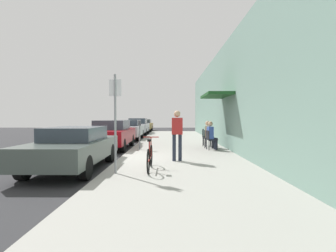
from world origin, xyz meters
The scene contains 17 objects.
ground_plane centered at (0.00, 0.00, 0.00)m, with size 60.00×60.00×0.00m, color #2D2D30.
sidewalk_slab centered at (2.25, 2.00, 0.06)m, with size 4.50×32.00×0.12m, color #9E9B93.
building_facade centered at (4.64, 2.00, 2.59)m, with size 1.40×32.00×5.19m.
parked_car_0 centered at (-1.10, -1.61, 0.69)m, with size 1.80×4.40×1.29m.
parked_car_1 centered at (-1.10, 3.62, 0.75)m, with size 1.80×4.40×1.44m.
parked_car_2 centered at (-1.10, 9.14, 0.73)m, with size 1.80×4.40×1.40m.
parked_car_3 centered at (-1.10, 14.61, 0.76)m, with size 1.80×4.40×1.49m.
parked_car_4 centered at (-1.10, 20.15, 0.70)m, with size 1.80×4.40×1.34m.
parking_meter centered at (0.45, 2.39, 0.89)m, with size 0.12×0.10×1.32m.
street_sign centered at (0.40, -2.71, 1.64)m, with size 0.32×0.06×2.60m.
bicycle_0 centered at (1.27, -2.30, 0.48)m, with size 0.46×1.71×0.90m.
cafe_chair_0 centered at (3.67, 2.29, 0.62)m, with size 0.50×0.50×0.87m.
seated_patron_0 centered at (3.72, 2.30, 0.82)m, with size 0.46×0.40×1.29m.
cafe_chair_1 centered at (3.67, 3.14, 0.62)m, with size 0.53×0.53×0.87m.
seated_patron_1 centered at (3.73, 3.12, 0.82)m, with size 0.49×0.44×1.29m.
cafe_chair_2 centered at (3.67, 3.89, 0.62)m, with size 0.53×0.53×0.87m.
pedestrian_standing centered at (2.08, -0.77, 1.12)m, with size 0.36×0.22×1.70m.
Camera 1 is at (1.83, -9.60, 1.60)m, focal length 28.12 mm.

